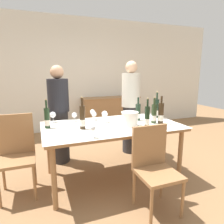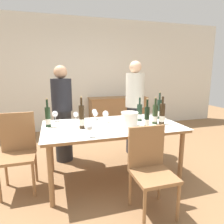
% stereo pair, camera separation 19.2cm
% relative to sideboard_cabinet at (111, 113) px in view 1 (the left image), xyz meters
% --- Properties ---
extents(ground_plane, '(12.00, 12.00, 0.00)m').
position_rel_sideboard_cabinet_xyz_m(ground_plane, '(-0.87, -2.38, -0.42)').
color(ground_plane, olive).
extents(back_wall, '(8.00, 0.10, 2.80)m').
position_rel_sideboard_cabinet_xyz_m(back_wall, '(-0.87, 0.29, 0.98)').
color(back_wall, silver).
rests_on(back_wall, ground_plane).
extents(sideboard_cabinet, '(1.52, 0.46, 0.83)m').
position_rel_sideboard_cabinet_xyz_m(sideboard_cabinet, '(0.00, 0.00, 0.00)').
color(sideboard_cabinet, '#996B42').
rests_on(sideboard_cabinet, ground_plane).
extents(dining_table, '(1.84, 1.05, 0.77)m').
position_rel_sideboard_cabinet_xyz_m(dining_table, '(-0.87, -2.38, 0.29)').
color(dining_table, '#996B42').
rests_on(dining_table, ground_plane).
extents(ice_bucket, '(0.23, 0.23, 0.19)m').
position_rel_sideboard_cabinet_xyz_m(ice_bucket, '(-0.66, -2.51, 0.46)').
color(ice_bucket, white).
rests_on(ice_bucket, dining_table).
extents(wine_bottle_0, '(0.07, 0.07, 0.41)m').
position_rel_sideboard_cabinet_xyz_m(wine_bottle_0, '(-1.29, -2.43, 0.50)').
color(wine_bottle_0, '#332314').
rests_on(wine_bottle_0, dining_table).
extents(wine_bottle_1, '(0.07, 0.07, 0.39)m').
position_rel_sideboard_cabinet_xyz_m(wine_bottle_1, '(-0.48, -2.65, 0.49)').
color(wine_bottle_1, black).
rests_on(wine_bottle_1, dining_table).
extents(wine_bottle_2, '(0.07, 0.07, 0.38)m').
position_rel_sideboard_cabinet_xyz_m(wine_bottle_2, '(-1.70, -2.23, 0.49)').
color(wine_bottle_2, black).
rests_on(wine_bottle_2, dining_table).
extents(wine_bottle_3, '(0.08, 0.08, 0.39)m').
position_rel_sideboard_cabinet_xyz_m(wine_bottle_3, '(-0.20, -2.54, 0.49)').
color(wine_bottle_3, '#332314').
rests_on(wine_bottle_3, dining_table).
extents(wine_bottle_4, '(0.07, 0.07, 0.37)m').
position_rel_sideboard_cabinet_xyz_m(wine_bottle_4, '(-0.28, -2.49, 0.49)').
color(wine_bottle_4, '#28381E').
rests_on(wine_bottle_4, dining_table).
extents(wine_bottle_5, '(0.08, 0.08, 0.42)m').
position_rel_sideboard_cabinet_xyz_m(wine_bottle_5, '(-0.06, -2.22, 0.50)').
color(wine_bottle_5, '#1E3323').
rests_on(wine_bottle_5, dining_table).
extents(wine_bottle_6, '(0.08, 0.08, 0.35)m').
position_rel_sideboard_cabinet_xyz_m(wine_bottle_6, '(-0.41, -2.27, 0.48)').
color(wine_bottle_6, '#1E3323').
rests_on(wine_bottle_6, dining_table).
extents(wine_glass_0, '(0.07, 0.07, 0.15)m').
position_rel_sideboard_cabinet_xyz_m(wine_glass_0, '(-1.26, -2.80, 0.46)').
color(wine_glass_0, white).
rests_on(wine_glass_0, dining_table).
extents(wine_glass_1, '(0.09, 0.09, 0.15)m').
position_rel_sideboard_cabinet_xyz_m(wine_glass_1, '(-1.61, -1.94, 0.46)').
color(wine_glass_1, white).
rests_on(wine_glass_1, dining_table).
extents(wine_glass_2, '(0.08, 0.08, 0.15)m').
position_rel_sideboard_cabinet_xyz_m(wine_glass_2, '(-1.02, -1.94, 0.46)').
color(wine_glass_2, white).
rests_on(wine_glass_2, dining_table).
extents(wine_glass_3, '(0.09, 0.09, 0.16)m').
position_rel_sideboard_cabinet_xyz_m(wine_glass_3, '(-0.91, -2.19, 0.47)').
color(wine_glass_3, white).
rests_on(wine_glass_3, dining_table).
extents(wine_glass_4, '(0.08, 0.08, 0.14)m').
position_rel_sideboard_cabinet_xyz_m(wine_glass_4, '(-1.03, -2.04, 0.45)').
color(wine_glass_4, white).
rests_on(wine_glass_4, dining_table).
extents(wine_glass_5, '(0.08, 0.08, 0.14)m').
position_rel_sideboard_cabinet_xyz_m(wine_glass_5, '(-1.31, -2.01, 0.45)').
color(wine_glass_5, white).
rests_on(wine_glass_5, dining_table).
extents(chair_left_end, '(0.42, 0.42, 0.98)m').
position_rel_sideboard_cabinet_xyz_m(chair_left_end, '(-2.08, -2.29, 0.14)').
color(chair_left_end, '#996B42').
rests_on(chair_left_end, ground_plane).
extents(chair_near_front, '(0.42, 0.42, 0.91)m').
position_rel_sideboard_cabinet_xyz_m(chair_near_front, '(-0.66, -3.13, 0.10)').
color(chair_near_front, '#996B42').
rests_on(chair_near_front, ground_plane).
extents(person_host, '(0.33, 0.33, 1.59)m').
position_rel_sideboard_cabinet_xyz_m(person_host, '(-1.49, -1.60, 0.38)').
color(person_host, '#262628').
rests_on(person_host, ground_plane).
extents(person_guest_left, '(0.33, 0.33, 1.67)m').
position_rel_sideboard_cabinet_xyz_m(person_guest_left, '(-0.22, -1.62, 0.43)').
color(person_guest_left, '#2D2D33').
rests_on(person_guest_left, ground_plane).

